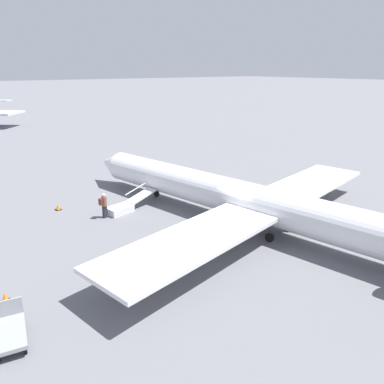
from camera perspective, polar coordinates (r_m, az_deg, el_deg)
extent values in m
plane|color=slate|center=(24.73, 7.82, -4.99)|extent=(600.00, 600.00, 0.00)
cylinder|color=silver|center=(24.08, 8.00, -1.13)|extent=(25.58, 7.31, 2.28)
cone|color=silver|center=(33.64, -12.19, 4.29)|extent=(2.90, 2.69, 2.23)
cube|color=silver|center=(18.66, -0.22, -7.53)|extent=(5.71, 11.28, 0.23)
cube|color=silver|center=(29.01, 17.41, 1.23)|extent=(5.71, 11.28, 0.23)
cylinder|color=black|center=(29.75, -5.46, -0.21)|extent=(0.58, 0.25, 0.56)
cylinder|color=#2D2D33|center=(29.63, -5.48, 0.47)|extent=(0.10, 0.10, 0.18)
cylinder|color=black|center=(22.59, 11.74, -6.79)|extent=(0.58, 0.25, 0.56)
cylinder|color=#2D2D33|center=(22.44, 11.80, -5.93)|extent=(0.10, 0.10, 0.18)
cylinder|color=black|center=(24.25, 14.24, -5.17)|extent=(0.58, 0.25, 0.56)
cylinder|color=#2D2D33|center=(24.11, 14.31, -4.37)|extent=(0.10, 0.10, 0.18)
cube|color=silver|center=(26.86, -10.95, -2.65)|extent=(1.43, 1.98, 0.50)
cube|color=silver|center=(27.84, -7.75, -0.58)|extent=(1.32, 2.36, 0.64)
cube|color=silver|center=(28.01, -8.39, 0.59)|extent=(0.50, 2.18, 0.58)
cube|color=#23232D|center=(26.19, -13.13, -2.94)|extent=(0.25, 0.31, 0.85)
cylinder|color=brown|center=(25.93, -13.24, -1.40)|extent=(0.36, 0.36, 0.65)
sphere|color=beige|center=(25.79, -13.32, -0.47)|extent=(0.24, 0.24, 0.24)
cube|color=#592323|center=(25.78, -13.74, -1.48)|extent=(0.31, 0.23, 0.44)
cube|color=gray|center=(16.24, -26.01, -18.78)|extent=(2.36, 1.47, 0.16)
cube|color=gray|center=(16.88, -26.33, -15.54)|extent=(0.27, 1.10, 0.70)
cylinder|color=black|center=(17.00, -24.42, -17.79)|extent=(0.38, 0.18, 0.36)
cylinder|color=black|center=(15.76, -24.09, -20.94)|extent=(0.38, 0.18, 0.36)
cube|color=black|center=(28.69, -19.70, -2.54)|extent=(0.42, 0.42, 0.03)
cone|color=orange|center=(28.62, -19.75, -2.13)|extent=(0.33, 0.33, 0.47)
cube|color=black|center=(18.93, -26.50, -14.74)|extent=(0.42, 0.42, 0.03)
cone|color=orange|center=(18.82, -26.60, -14.18)|extent=(0.33, 0.33, 0.47)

